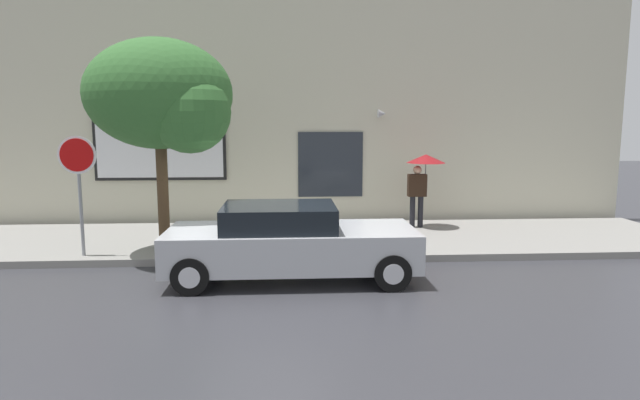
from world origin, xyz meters
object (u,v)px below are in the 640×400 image
object	(u,v)px
pedestrian_with_umbrella	(423,169)
fire_hydrant	(270,235)
parked_car	(289,242)
street_tree	(165,98)
stop_sign	(78,172)

from	to	relation	value
pedestrian_with_umbrella	fire_hydrant	bearing A→B (deg)	-147.55
fire_hydrant	pedestrian_with_umbrella	xyz separation A→B (m)	(3.87, 2.46, 1.15)
parked_car	street_tree	bearing A→B (deg)	148.15
pedestrian_with_umbrella	street_tree	bearing A→B (deg)	-157.52
fire_hydrant	stop_sign	size ratio (longest dim) A/B	0.31
pedestrian_with_umbrella	stop_sign	distance (m)	8.10
parked_car	fire_hydrant	distance (m)	1.59
street_tree	pedestrian_with_umbrella	bearing A→B (deg)	22.48
fire_hydrant	street_tree	world-z (taller)	street_tree
pedestrian_with_umbrella	parked_car	bearing A→B (deg)	-131.01
fire_hydrant	stop_sign	xyz separation A→B (m)	(-3.80, -0.13, 1.36)
fire_hydrant	street_tree	bearing A→B (deg)	179.87
fire_hydrant	stop_sign	bearing A→B (deg)	-178.02
parked_car	street_tree	distance (m)	3.93
fire_hydrant	pedestrian_with_umbrella	distance (m)	4.72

